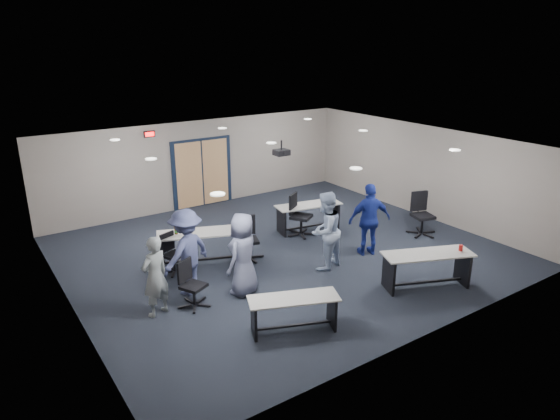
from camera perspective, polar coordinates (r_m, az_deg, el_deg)
floor at (r=12.52m, az=0.31°, el=-4.78°), size 10.00×10.00×0.00m
back_wall at (r=15.81m, az=-8.99°, el=5.26°), size 10.00×0.04×2.70m
front_wall at (r=8.95m, az=16.95°, el=-6.29°), size 10.00×0.04×2.70m
left_wall at (r=10.25m, az=-23.46°, el=-3.82°), size 0.04×9.00×2.70m
right_wall at (r=15.32m, az=15.98°, el=4.31°), size 0.04×9.00×2.70m
ceiling at (r=11.69m, az=0.33°, el=7.42°), size 10.00×9.00×0.04m
double_door at (r=15.85m, az=-8.87°, el=4.18°), size 2.00×0.07×2.20m
exit_sign at (r=14.94m, az=-14.70°, el=8.39°), size 0.32×0.07×0.18m
ceiling_projector at (r=12.32m, az=0.17°, el=6.62°), size 0.35×0.32×0.37m
ceiling_can_lights at (r=11.90m, az=-0.35°, el=7.48°), size 6.24×5.74×0.02m
table_front_left at (r=9.16m, az=1.55°, el=-11.13°), size 1.72×1.12×0.66m
table_front_right at (r=11.06m, az=16.49°, el=-5.92°), size 2.01×1.33×0.90m
table_back_left at (r=11.78m, az=-9.04°, el=-3.63°), size 2.10×1.34×1.11m
table_back_right at (r=13.76m, az=3.27°, el=-0.29°), size 1.91×0.94×0.74m
chair_back_a at (r=11.52m, az=-12.04°, el=-4.91°), size 0.74×0.74×0.92m
chair_back_b at (r=11.94m, az=-3.64°, el=-3.31°), size 0.84×0.84×1.04m
chair_back_c at (r=13.36m, az=2.46°, el=-0.58°), size 0.99×0.99×1.15m
chair_loose_left at (r=10.04m, az=-9.86°, el=-8.38°), size 0.81×0.81×0.96m
chair_loose_right at (r=13.91m, az=16.03°, el=-0.48°), size 0.91×0.91×1.17m
person_gray at (r=9.77m, az=-14.09°, el=-7.38°), size 0.68×0.55×1.60m
person_plaid at (r=10.26m, az=-4.25°, el=-5.06°), size 1.02×0.90×1.75m
person_lightblue at (r=11.37m, az=5.18°, el=-2.39°), size 1.05×0.92×1.83m
person_navy at (r=12.27m, az=10.19°, el=-1.08°), size 1.14×0.78×1.79m
person_back at (r=10.41m, az=-10.62°, el=-4.73°), size 1.35×1.06×1.83m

